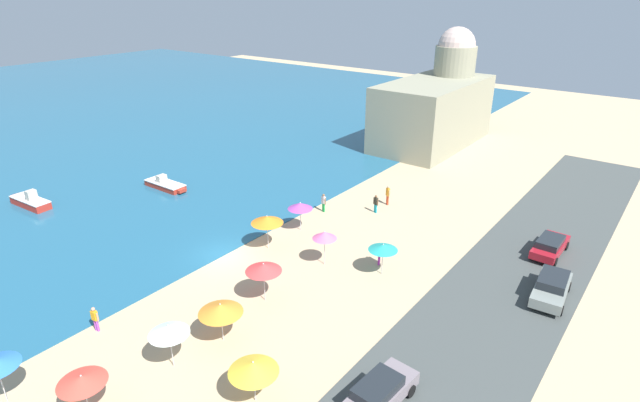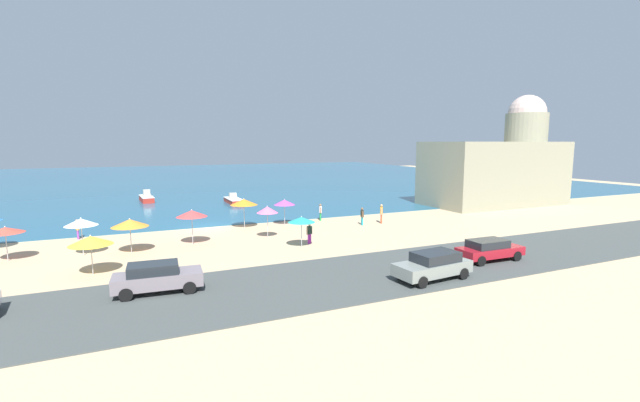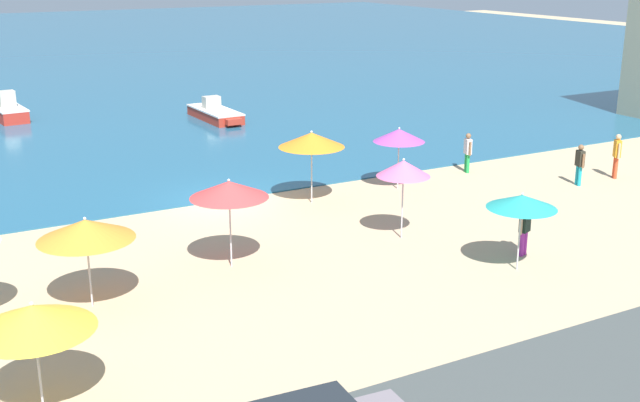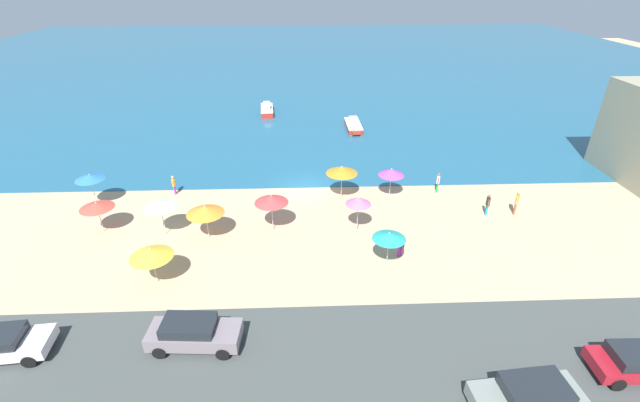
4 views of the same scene
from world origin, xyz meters
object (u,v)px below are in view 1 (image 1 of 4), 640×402
object	(u,v)px
beach_umbrella_8	(82,380)
bather_1	(324,202)
beach_umbrella_6	(253,367)
skiff_offshore	(30,202)
beach_umbrella_3	(263,268)
beach_umbrella_2	(325,235)
harbor_fortress	(438,105)
beach_umbrella_1	(383,247)
bather_2	(379,253)
parked_car_2	(379,393)
bather_0	(95,318)
bather_4	(388,194)
skiff_nearshore	(165,185)
parked_car_0	(552,287)
beach_umbrella_0	(267,220)
bather_3	(376,203)
beach_umbrella_7	(169,330)
parked_car_1	(550,245)
beach_umbrella_4	(220,309)
beach_umbrella_9	(300,206)

from	to	relation	value
beach_umbrella_8	bather_1	distance (m)	24.87
beach_umbrella_6	skiff_offshore	bearing A→B (deg)	82.62
beach_umbrella_3	bather_1	bearing A→B (deg)	21.59
beach_umbrella_2	harbor_fortress	size ratio (longest dim) A/B	0.15
beach_umbrella_1	harbor_fortress	xyz separation A→B (m)	(31.17, 10.96, 2.60)
bather_2	parked_car_2	world-z (taller)	bather_2
beach_umbrella_2	bather_0	xyz separation A→B (m)	(-13.82, 5.90, -1.43)
beach_umbrella_6	beach_umbrella_8	world-z (taller)	beach_umbrella_6
bather_4	beach_umbrella_8	bearing A→B (deg)	-177.62
skiff_nearshore	skiff_offshore	distance (m)	11.60
parked_car_0	beach_umbrella_0	bearing A→B (deg)	107.76
bather_4	bather_3	bearing A→B (deg)	-178.73
beach_umbrella_7	bather_1	xyz separation A→B (m)	(20.02, 5.36, -1.37)
parked_car_1	skiff_offshore	size ratio (longest dim) A/B	0.91
bather_2	parked_car_1	xyz separation A→B (m)	(8.69, -9.18, -0.09)
bather_2	bather_4	bearing A→B (deg)	27.22
beach_umbrella_4	beach_umbrella_2	bearing A→B (deg)	2.58
beach_umbrella_1	skiff_nearshore	size ratio (longest dim) A/B	0.47
beach_umbrella_4	parked_car_1	world-z (taller)	beach_umbrella_4
beach_umbrella_1	beach_umbrella_4	world-z (taller)	beach_umbrella_4
bather_4	parked_car_1	distance (m)	14.04
bather_0	beach_umbrella_7	bearing A→B (deg)	-81.80
parked_car_1	skiff_offshore	world-z (taller)	skiff_offshore
parked_car_0	bather_1	bearing A→B (deg)	84.72
beach_umbrella_7	skiff_offshore	bearing A→B (deg)	79.39
beach_umbrella_7	skiff_offshore	xyz separation A→B (m)	(5.01, 26.72, -1.82)
beach_umbrella_3	bather_0	distance (m)	9.90
beach_umbrella_7	bather_3	xyz separation A→B (m)	(22.60, 1.67, -1.38)
beach_umbrella_9	skiff_offshore	world-z (taller)	beach_umbrella_9
beach_umbrella_0	parked_car_0	world-z (taller)	beach_umbrella_0
beach_umbrella_3	beach_umbrella_8	world-z (taller)	beach_umbrella_3
beach_umbrella_6	parked_car_1	bearing A→B (deg)	-17.48
beach_umbrella_9	bather_2	distance (m)	7.97
bather_1	parked_car_1	distance (m)	18.11
beach_umbrella_7	parked_car_1	xyz separation A→B (m)	(24.00, -12.30, -1.51)
beach_umbrella_1	bather_4	size ratio (longest dim) A/B	1.27
skiff_nearshore	bather_1	bearing A→B (deg)	-71.91
parked_car_1	beach_umbrella_7	bearing A→B (deg)	152.86
bather_1	skiff_offshore	world-z (taller)	bather_1
bather_2	parked_car_2	bearing A→B (deg)	-148.79
beach_umbrella_2	beach_umbrella_7	distance (m)	12.98
beach_umbrella_7	skiff_nearshore	world-z (taller)	beach_umbrella_7
bather_1	parked_car_2	world-z (taller)	bather_1
bather_3	parked_car_0	xyz separation A→B (m)	(-4.36, -15.54, -0.06)
beach_umbrella_7	beach_umbrella_4	bearing A→B (deg)	-9.52
beach_umbrella_9	skiff_offshore	xyz separation A→B (m)	(-11.08, 22.01, -1.64)
beach_umbrella_3	skiff_offshore	bearing A→B (deg)	94.80
beach_umbrella_9	bather_1	size ratio (longest dim) A/B	1.46
parked_car_1	harbor_fortress	bearing A→B (deg)	41.95
beach_umbrella_1	beach_umbrella_4	bearing A→B (deg)	163.21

